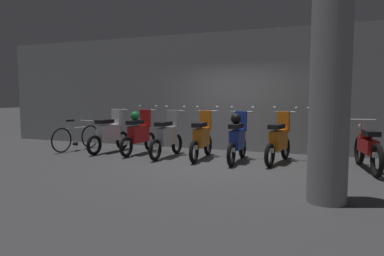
{
  "coord_description": "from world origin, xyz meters",
  "views": [
    {
      "loc": [
        2.3,
        -7.55,
        1.51
      ],
      "look_at": [
        -0.72,
        0.38,
        0.75
      ],
      "focal_mm": 32.33,
      "sensor_mm": 36.0,
      "label": 1
    }
  ],
  "objects": [
    {
      "name": "motorbike_slot_2",
      "position": [
        -1.36,
        0.32,
        0.53
      ],
      "size": [
        0.59,
        1.68,
        1.29
      ],
      "color": "black",
      "rests_on": "ground"
    },
    {
      "name": "ground_plane",
      "position": [
        0.0,
        0.0,
        0.0
      ],
      "size": [
        80.0,
        80.0,
        0.0
      ],
      "primitive_type": "plane",
      "color": "#424244"
    },
    {
      "name": "motorbike_slot_4",
      "position": [
        0.45,
        0.29,
        0.57
      ],
      "size": [
        0.59,
        1.68,
        1.29
      ],
      "color": "black",
      "rests_on": "ground"
    },
    {
      "name": "motorbike_slot_7",
      "position": [
        3.17,
        0.31,
        0.49
      ],
      "size": [
        0.56,
        1.94,
        1.03
      ],
      "color": "black",
      "rests_on": "ground"
    },
    {
      "name": "motorbike_slot_0",
      "position": [
        -3.17,
        0.46,
        0.52
      ],
      "size": [
        0.56,
        1.68,
        1.18
      ],
      "color": "black",
      "rests_on": "ground"
    },
    {
      "name": "back_wall",
      "position": [
        0.0,
        2.08,
        1.67
      ],
      "size": [
        16.0,
        0.3,
        3.34
      ],
      "primitive_type": "cube",
      "color": "gray",
      "rests_on": "ground"
    },
    {
      "name": "motorbike_slot_6",
      "position": [
        2.27,
        0.43,
        0.57
      ],
      "size": [
        0.59,
        1.68,
        1.29
      ],
      "color": "black",
      "rests_on": "ground"
    },
    {
      "name": "bicycle",
      "position": [
        -4.26,
        0.41,
        0.36
      ],
      "size": [
        0.5,
        1.72,
        0.89
      ],
      "color": "black",
      "rests_on": "ground"
    },
    {
      "name": "motorbike_slot_5",
      "position": [
        1.37,
        0.51,
        0.53
      ],
      "size": [
        0.58,
        1.67,
        1.29
      ],
      "color": "black",
      "rests_on": "ground"
    },
    {
      "name": "support_pillar",
      "position": [
        2.38,
        -2.31,
        1.67
      ],
      "size": [
        0.55,
        0.55,
        3.34
      ],
      "primitive_type": "cylinder",
      "color": "gray",
      "rests_on": "ground"
    },
    {
      "name": "motorbike_slot_3",
      "position": [
        -0.46,
        0.37,
        0.53
      ],
      "size": [
        0.59,
        1.68,
        1.29
      ],
      "color": "black",
      "rests_on": "ground"
    },
    {
      "name": "motorbike_slot_1",
      "position": [
        -2.27,
        0.49,
        0.57
      ],
      "size": [
        0.59,
        1.68,
        1.29
      ],
      "color": "black",
      "rests_on": "ground"
    }
  ]
}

